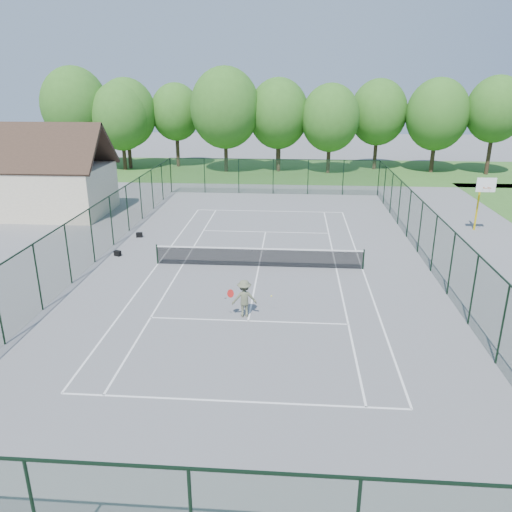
% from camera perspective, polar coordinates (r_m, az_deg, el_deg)
% --- Properties ---
extents(ground, '(140.00, 140.00, 0.00)m').
position_cam_1_polar(ground, '(26.67, 0.32, -1.20)').
color(ground, slate).
rests_on(ground, ground).
extents(grass_far, '(80.00, 16.00, 0.01)m').
position_cam_1_polar(grass_far, '(55.72, 2.48, 9.78)').
color(grass_far, '#3E732A').
rests_on(grass_far, ground).
extents(court_lines, '(11.05, 23.85, 0.01)m').
position_cam_1_polar(court_lines, '(26.67, 0.32, -1.19)').
color(court_lines, white).
rests_on(court_lines, ground).
extents(tennis_net, '(11.08, 0.08, 1.10)m').
position_cam_1_polar(tennis_net, '(26.48, 0.32, -0.03)').
color(tennis_net, black).
rests_on(tennis_net, ground).
extents(fence_enclosure, '(18.05, 36.05, 3.02)m').
position_cam_1_polar(fence_enclosure, '(26.16, 0.33, 2.00)').
color(fence_enclosure, '#18371E').
rests_on(fence_enclosure, ground).
extents(utility_building, '(8.60, 6.27, 6.63)m').
position_cam_1_polar(utility_building, '(39.63, -22.62, 8.88)').
color(utility_building, beige).
rests_on(utility_building, ground).
extents(tree_line_far, '(39.40, 6.40, 9.70)m').
position_cam_1_polar(tree_line_far, '(55.02, 2.58, 15.93)').
color(tree_line_far, '#3B291C').
rests_on(tree_line_far, ground).
extents(basketball_goal, '(1.20, 1.43, 3.65)m').
position_cam_1_polar(basketball_goal, '(35.19, 24.46, 6.53)').
color(basketball_goal, '#DEBD0D').
rests_on(basketball_goal, ground).
extents(sports_bag_a, '(0.44, 0.36, 0.30)m').
position_cam_1_polar(sports_bag_a, '(29.29, -15.54, 0.30)').
color(sports_bag_a, black).
rests_on(sports_bag_a, ground).
extents(sports_bag_b, '(0.42, 0.31, 0.30)m').
position_cam_1_polar(sports_bag_b, '(32.46, -13.19, 2.37)').
color(sports_bag_b, black).
rests_on(sports_bag_b, ground).
extents(tennis_player, '(2.03, 0.87, 1.62)m').
position_cam_1_polar(tennis_player, '(20.91, -1.36, -4.85)').
color(tennis_player, '#616549').
rests_on(tennis_player, ground).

